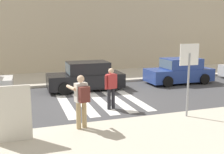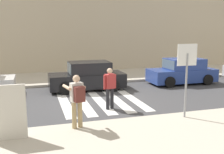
% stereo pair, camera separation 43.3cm
% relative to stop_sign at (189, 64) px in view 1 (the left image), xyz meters
% --- Properties ---
extents(ground_plane, '(120.00, 120.00, 0.00)m').
position_rel_stop_sign_xyz_m(ground_plane, '(-2.29, 3.71, -2.06)').
color(ground_plane, '#424244').
extents(sidewalk_far, '(60.00, 4.80, 0.14)m').
position_rel_stop_sign_xyz_m(sidewalk_far, '(-2.29, 9.71, -1.99)').
color(sidewalk_far, beige).
rests_on(sidewalk_far, ground).
extents(building_facade_far, '(56.00, 4.00, 6.59)m').
position_rel_stop_sign_xyz_m(building_facade_far, '(-2.29, 14.11, 1.23)').
color(building_facade_far, beige).
rests_on(building_facade_far, ground).
extents(crosswalk_stripe_0, '(0.44, 5.20, 0.01)m').
position_rel_stop_sign_xyz_m(crosswalk_stripe_0, '(-3.89, 3.91, -2.06)').
color(crosswalk_stripe_0, silver).
rests_on(crosswalk_stripe_0, ground).
extents(crosswalk_stripe_1, '(0.44, 5.20, 0.01)m').
position_rel_stop_sign_xyz_m(crosswalk_stripe_1, '(-3.09, 3.91, -2.06)').
color(crosswalk_stripe_1, silver).
rests_on(crosswalk_stripe_1, ground).
extents(crosswalk_stripe_2, '(0.44, 5.20, 0.01)m').
position_rel_stop_sign_xyz_m(crosswalk_stripe_2, '(-2.29, 3.91, -2.06)').
color(crosswalk_stripe_2, silver).
rests_on(crosswalk_stripe_2, ground).
extents(crosswalk_stripe_3, '(0.44, 5.20, 0.01)m').
position_rel_stop_sign_xyz_m(crosswalk_stripe_3, '(-1.49, 3.91, -2.06)').
color(crosswalk_stripe_3, silver).
rests_on(crosswalk_stripe_3, ground).
extents(crosswalk_stripe_4, '(0.44, 5.20, 0.01)m').
position_rel_stop_sign_xyz_m(crosswalk_stripe_4, '(-0.69, 3.91, -2.06)').
color(crosswalk_stripe_4, silver).
rests_on(crosswalk_stripe_4, ground).
extents(stop_sign, '(0.76, 0.08, 2.64)m').
position_rel_stop_sign_xyz_m(stop_sign, '(0.00, 0.00, 0.00)').
color(stop_sign, gray).
rests_on(stop_sign, sidewalk_near).
extents(photographer_with_backpack, '(0.69, 0.92, 1.72)m').
position_rel_stop_sign_xyz_m(photographer_with_backpack, '(-3.89, 0.02, -0.89)').
color(photographer_with_backpack, tan).
rests_on(photographer_with_backpack, sidewalk_near).
extents(pedestrian_crossing, '(0.57, 0.32, 1.72)m').
position_rel_stop_sign_xyz_m(pedestrian_crossing, '(-2.19, 2.14, -1.09)').
color(pedestrian_crossing, '#232328').
rests_on(pedestrian_crossing, ground).
extents(parked_car_black, '(4.10, 1.92, 1.55)m').
position_rel_stop_sign_xyz_m(parked_car_black, '(-2.35, 6.01, -1.34)').
color(parked_car_black, black).
rests_on(parked_car_black, ground).
extents(parked_car_blue, '(4.10, 1.92, 1.55)m').
position_rel_stop_sign_xyz_m(parked_car_blue, '(3.58, 6.01, -1.34)').
color(parked_car_blue, '#284293').
rests_on(parked_car_blue, ground).
extents(advertising_board, '(1.10, 0.11, 1.60)m').
position_rel_stop_sign_xyz_m(advertising_board, '(-5.96, -0.29, -1.12)').
color(advertising_board, beige).
rests_on(advertising_board, sidewalk_near).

